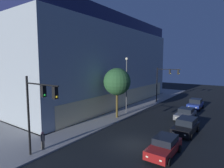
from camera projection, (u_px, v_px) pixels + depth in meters
name	position (u px, v px, depth m)	size (l,w,h in m)	color
ground_plane	(133.00, 144.00, 18.61)	(120.00, 120.00, 0.00)	black
modern_building	(68.00, 62.00, 43.09)	(36.28, 31.85, 16.49)	#4C4C51
traffic_light_near_corner	(38.00, 103.00, 14.95)	(0.34, 4.04, 6.79)	black
traffic_light_far_corner	(165.00, 78.00, 37.14)	(0.49, 4.62, 6.94)	black
street_lamp_sidewalk	(127.00, 79.00, 29.35)	(0.44, 0.44, 8.70)	#565656
sidewalk_tree	(117.00, 82.00, 26.85)	(3.88, 3.88, 7.15)	brown
pedestrian_waiting	(43.00, 139.00, 17.14)	(0.36, 0.36, 1.67)	#4C473D
car_red	(164.00, 146.00, 16.38)	(4.56, 2.10, 1.62)	maroon
car_black	(186.00, 126.00, 21.49)	(4.67, 2.34, 1.74)	black
car_grey	(186.00, 114.00, 26.85)	(4.56, 2.30, 1.58)	slate
car_blue	(195.00, 104.00, 32.96)	(4.19, 2.26, 1.74)	navy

